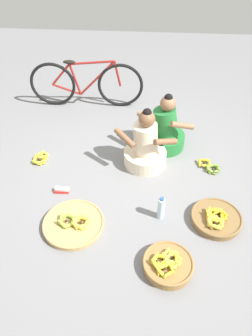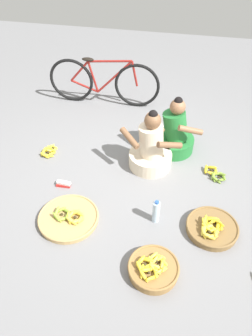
# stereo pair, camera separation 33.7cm
# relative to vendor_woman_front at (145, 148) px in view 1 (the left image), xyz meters

# --- Properties ---
(ground_plane) EXTENTS (10.00, 10.00, 0.00)m
(ground_plane) POSITION_rel_vendor_woman_front_xyz_m (-0.19, -0.30, -0.25)
(ground_plane) COLOR slate
(vendor_woman_front) EXTENTS (0.75, 0.52, 0.78)m
(vendor_woman_front) POSITION_rel_vendor_woman_front_xyz_m (0.00, 0.00, 0.00)
(vendor_woman_front) COLOR beige
(vendor_woman_front) RESTS_ON ground
(vendor_woman_behind) EXTENTS (0.72, 0.52, 0.76)m
(vendor_woman_behind) POSITION_rel_vendor_woman_front_xyz_m (0.24, 0.38, -0.01)
(vendor_woman_behind) COLOR #237233
(vendor_woman_behind) RESTS_ON ground
(bicycle_leaning) EXTENTS (1.70, 0.11, 0.73)m
(bicycle_leaning) POSITION_rel_vendor_woman_front_xyz_m (-0.93, 1.33, 0.11)
(bicycle_leaning) COLOR black
(bicycle_leaning) RESTS_ON ground
(banana_basket_back_center) EXTENTS (0.62, 0.62, 0.13)m
(banana_basket_back_center) POSITION_rel_vendor_woman_front_xyz_m (-0.69, -1.03, -0.21)
(banana_basket_back_center) COLOR tan
(banana_basket_back_center) RESTS_ON ground
(banana_basket_mid_left) EXTENTS (0.46, 0.46, 0.16)m
(banana_basket_mid_left) POSITION_rel_vendor_woman_front_xyz_m (0.25, -1.43, -0.19)
(banana_basket_mid_left) COLOR olive
(banana_basket_mid_left) RESTS_ON ground
(banana_basket_front_right) EXTENTS (0.52, 0.52, 0.16)m
(banana_basket_front_right) POSITION_rel_vendor_woman_front_xyz_m (0.76, -0.86, -0.20)
(banana_basket_front_right) COLOR brown
(banana_basket_front_right) RESTS_ON ground
(loose_bananas_back_left) EXTENTS (0.27, 0.29, 0.08)m
(loose_bananas_back_left) POSITION_rel_vendor_woman_front_xyz_m (0.79, -0.03, -0.22)
(loose_bananas_back_left) COLOR gold
(loose_bananas_back_left) RESTS_ON ground
(loose_bananas_back_right) EXTENTS (0.21, 0.29, 0.09)m
(loose_bananas_back_right) POSITION_rel_vendor_woman_front_xyz_m (-1.31, -0.04, -0.22)
(loose_bananas_back_right) COLOR yellow
(loose_bananas_back_right) RESTS_ON ground
(water_bottle) EXTENTS (0.07, 0.07, 0.29)m
(water_bottle) POSITION_rel_vendor_woman_front_xyz_m (0.19, -0.84, -0.11)
(water_bottle) COLOR silver
(water_bottle) RESTS_ON ground
(packet_carton_stack) EXTENTS (0.17, 0.07, 0.06)m
(packet_carton_stack) POSITION_rel_vendor_woman_front_xyz_m (-0.91, -0.57, -0.22)
(packet_carton_stack) COLOR red
(packet_carton_stack) RESTS_ON ground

